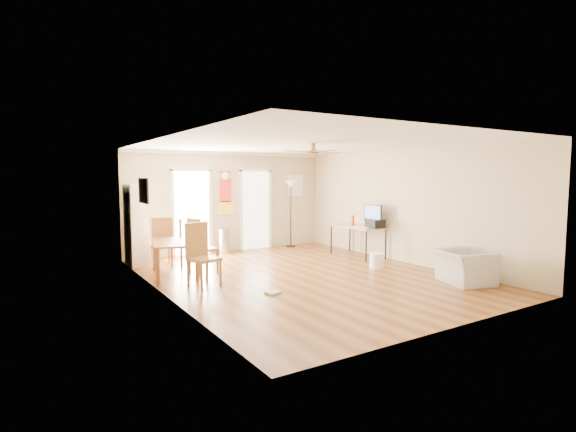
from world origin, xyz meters
TOP-DOWN VIEW (x-y plane):
  - floor at (0.00, 0.00)m, footprint 7.00×7.00m
  - ceiling at (0.00, 0.00)m, footprint 5.50×7.00m
  - wall_back at (0.00, 3.50)m, footprint 5.50×0.04m
  - wall_front at (0.00, -3.50)m, footprint 5.50×0.04m
  - wall_left at (-2.75, 0.00)m, footprint 0.04×7.00m
  - wall_right at (2.75, 0.00)m, footprint 0.04×7.00m
  - crown_molding at (0.00, 0.00)m, footprint 5.50×7.00m
  - kitchen_doorway at (-1.05, 3.48)m, footprint 0.90×0.10m
  - bathroom_doorway at (0.75, 3.48)m, footprint 0.80×0.10m
  - wall_decal at (-0.13, 3.48)m, footprint 0.46×0.03m
  - ac_grille at (2.05, 3.47)m, footprint 0.50×0.04m
  - framed_poster at (-2.73, 1.40)m, footprint 0.04×0.66m
  - ceiling_fan at (0.00, -0.30)m, footprint 1.24×1.24m
  - bookshelf at (-2.55, 2.88)m, footprint 0.60×0.89m
  - dining_table at (-2.15, 1.42)m, footprint 1.11×1.53m
  - dining_chair_right_a at (-1.60, 2.08)m, footprint 0.54×0.54m
  - dining_chair_right_b at (-1.60, 1.28)m, footprint 0.53×0.53m
  - dining_chair_near at (-1.99, 0.24)m, footprint 0.57×0.57m
  - dining_chair_far at (-2.12, 2.45)m, footprint 0.50×0.50m
  - trash_can at (-0.28, 3.24)m, footprint 0.31×0.31m
  - torchiere_lamp at (1.73, 3.22)m, footprint 0.38×0.38m
  - computer_desk at (2.35, 1.12)m, footprint 0.70×1.40m
  - imac at (2.47, 0.71)m, footprint 0.20×0.59m
  - keyboard at (2.20, 0.83)m, footprint 0.23×0.43m
  - printer at (2.45, 0.61)m, footprint 0.34×0.39m
  - orange_bottle at (2.30, 1.25)m, footprint 0.11×0.11m
  - wastebasket_a at (1.72, -0.22)m, footprint 0.35×0.35m
  - floor_cloth at (-1.17, -0.81)m, footprint 0.29×0.25m
  - armchair at (2.15, -2.06)m, footprint 1.07×1.15m

SIDE VIEW (x-z plane):
  - floor at x=0.00m, z-range 0.00..0.00m
  - floor_cloth at x=-1.17m, z-range 0.00..0.04m
  - wastebasket_a at x=1.72m, z-range 0.00..0.33m
  - armchair at x=2.15m, z-range 0.00..0.62m
  - trash_can at x=-0.28m, z-range 0.00..0.62m
  - dining_table at x=-2.15m, z-range 0.00..0.69m
  - computer_desk at x=2.35m, z-range 0.00..0.75m
  - dining_chair_right_a at x=-1.60m, z-range 0.00..1.06m
  - dining_chair_far at x=-2.12m, z-range 0.00..1.08m
  - dining_chair_right_b at x=-1.60m, z-range 0.00..1.13m
  - dining_chair_near at x=-1.99m, z-range 0.00..1.13m
  - keyboard at x=2.20m, z-range 0.75..0.76m
  - printer at x=2.45m, z-range 0.75..0.94m
  - orange_bottle at x=2.30m, z-range 0.75..1.00m
  - bookshelf at x=-2.55m, z-range 0.00..1.81m
  - torchiere_lamp at x=1.73m, z-range 0.00..1.84m
  - imac at x=2.47m, z-range 0.75..1.30m
  - kitchen_doorway at x=-1.05m, z-range 0.00..2.10m
  - bathroom_doorway at x=0.75m, z-range 0.00..2.10m
  - wall_back at x=0.00m, z-range 0.00..2.60m
  - wall_front at x=0.00m, z-range 0.00..2.60m
  - wall_left at x=-2.75m, z-range 0.00..2.60m
  - wall_right at x=2.75m, z-range 0.00..2.60m
  - wall_decal at x=-0.13m, z-range 1.00..2.10m
  - ac_grille at x=2.05m, z-range 1.40..2.00m
  - framed_poster at x=-2.73m, z-range 1.46..1.94m
  - ceiling_fan at x=0.00m, z-range 2.33..2.53m
  - crown_molding at x=0.00m, z-range 2.52..2.60m
  - ceiling at x=0.00m, z-range 2.60..2.60m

